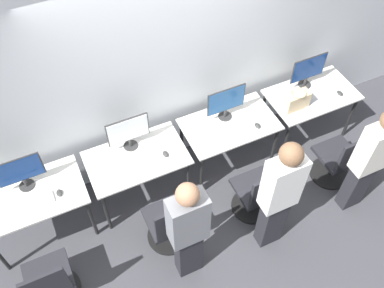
{
  "coord_description": "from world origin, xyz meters",
  "views": [
    {
      "loc": [
        -1.19,
        -2.43,
        4.42
      ],
      "look_at": [
        0.0,
        0.13,
        0.88
      ],
      "focal_mm": 40.0,
      "sensor_mm": 36.0,
      "label": 1
    }
  ],
  "objects_px": {
    "mouse_far_right": "(340,93)",
    "office_chair_far_right": "(339,161)",
    "handbag": "(296,100)",
    "monitor_far_left": "(20,172)",
    "person_far_right": "(370,159)",
    "monitor_left": "(128,132)",
    "office_chair_left": "(169,225)",
    "person_right": "(279,195)",
    "mouse_left": "(166,154)",
    "office_chair_right": "(257,194)",
    "monitor_far_right": "(308,70)",
    "office_chair_far_left": "(51,284)",
    "keyboard_far_right": "(320,102)",
    "mouse_far_left": "(59,193)",
    "mouse_right": "(258,126)",
    "keyboard_right": "(236,132)",
    "monitor_right": "(226,102)",
    "person_left": "(188,230)",
    "keyboard_far_left": "(32,204)",
    "keyboard_left": "(140,165)"
  },
  "relations": [
    {
      "from": "office_chair_left",
      "to": "mouse_far_left",
      "type": "bearing_deg",
      "value": 147.16
    },
    {
      "from": "office_chair_far_left",
      "to": "keyboard_far_right",
      "type": "distance_m",
      "value": 3.58
    },
    {
      "from": "office_chair_left",
      "to": "person_left",
      "type": "xyz_separation_m",
      "value": [
        0.05,
        -0.37,
        0.5
      ]
    },
    {
      "from": "monitor_far_left",
      "to": "person_far_right",
      "type": "relative_size",
      "value": 0.3
    },
    {
      "from": "mouse_far_left",
      "to": "mouse_right",
      "type": "xyz_separation_m",
      "value": [
        2.27,
        -0.07,
        0.0
      ]
    },
    {
      "from": "person_right",
      "to": "mouse_far_right",
      "type": "xyz_separation_m",
      "value": [
        1.52,
        0.99,
        -0.16
      ]
    },
    {
      "from": "keyboard_far_left",
      "to": "keyboard_left",
      "type": "height_order",
      "value": "same"
    },
    {
      "from": "keyboard_right",
      "to": "monitor_far_right",
      "type": "height_order",
      "value": "monitor_far_right"
    },
    {
      "from": "keyboard_right",
      "to": "person_far_right",
      "type": "bearing_deg",
      "value": -43.75
    },
    {
      "from": "monitor_left",
      "to": "keyboard_left",
      "type": "relative_size",
      "value": 1.08
    },
    {
      "from": "monitor_left",
      "to": "office_chair_left",
      "type": "relative_size",
      "value": 0.54
    },
    {
      "from": "person_far_right",
      "to": "monitor_right",
      "type": "bearing_deg",
      "value": 129.32
    },
    {
      "from": "monitor_left",
      "to": "person_right",
      "type": "distance_m",
      "value": 1.69
    },
    {
      "from": "monitor_left",
      "to": "monitor_right",
      "type": "xyz_separation_m",
      "value": [
        1.14,
        -0.05,
        0.0
      ]
    },
    {
      "from": "keyboard_right",
      "to": "monitor_right",
      "type": "bearing_deg",
      "value": 90.0
    },
    {
      "from": "monitor_far_left",
      "to": "monitor_left",
      "type": "height_order",
      "value": "same"
    },
    {
      "from": "person_left",
      "to": "mouse_far_right",
      "type": "relative_size",
      "value": 17.34
    },
    {
      "from": "office_chair_left",
      "to": "handbag",
      "type": "xyz_separation_m",
      "value": [
        1.89,
        0.61,
        0.5
      ]
    },
    {
      "from": "office_chair_far_left",
      "to": "person_right",
      "type": "bearing_deg",
      "value": -8.43
    },
    {
      "from": "person_left",
      "to": "office_chair_far_right",
      "type": "xyz_separation_m",
      "value": [
        2.1,
        0.3,
        -0.5
      ]
    },
    {
      "from": "monitor_left",
      "to": "office_chair_left",
      "type": "height_order",
      "value": "monitor_left"
    },
    {
      "from": "mouse_right",
      "to": "keyboard_far_right",
      "type": "height_order",
      "value": "mouse_right"
    },
    {
      "from": "office_chair_far_right",
      "to": "handbag",
      "type": "relative_size",
      "value": 2.9
    },
    {
      "from": "monitor_right",
      "to": "keyboard_far_right",
      "type": "height_order",
      "value": "monitor_right"
    },
    {
      "from": "person_left",
      "to": "keyboard_far_right",
      "type": "distance_m",
      "value": 2.35
    },
    {
      "from": "monitor_far_left",
      "to": "monitor_far_right",
      "type": "bearing_deg",
      "value": 0.67
    },
    {
      "from": "monitor_left",
      "to": "monitor_right",
      "type": "height_order",
      "value": "same"
    },
    {
      "from": "office_chair_left",
      "to": "office_chair_far_right",
      "type": "xyz_separation_m",
      "value": [
        2.15,
        -0.07,
        0.0
      ]
    },
    {
      "from": "person_left",
      "to": "office_chair_far_left",
      "type": "bearing_deg",
      "value": 168.47
    },
    {
      "from": "monitor_far_left",
      "to": "office_chair_left",
      "type": "relative_size",
      "value": 0.54
    },
    {
      "from": "mouse_right",
      "to": "office_chair_far_right",
      "type": "distance_m",
      "value": 1.08
    },
    {
      "from": "keyboard_far_left",
      "to": "keyboard_right",
      "type": "xyz_separation_m",
      "value": [
        2.28,
        -0.04,
        0.0
      ]
    },
    {
      "from": "monitor_right",
      "to": "person_left",
      "type": "bearing_deg",
      "value": -130.54
    },
    {
      "from": "office_chair_far_left",
      "to": "keyboard_right",
      "type": "relative_size",
      "value": 2.02
    },
    {
      "from": "office_chair_right",
      "to": "monitor_right",
      "type": "bearing_deg",
      "value": 87.62
    },
    {
      "from": "person_left",
      "to": "handbag",
      "type": "relative_size",
      "value": 5.2
    },
    {
      "from": "person_right",
      "to": "mouse_left",
      "type": "bearing_deg",
      "value": 126.28
    },
    {
      "from": "keyboard_far_left",
      "to": "keyboard_right",
      "type": "distance_m",
      "value": 2.28
    },
    {
      "from": "keyboard_far_right",
      "to": "mouse_far_right",
      "type": "relative_size",
      "value": 4.79
    },
    {
      "from": "monitor_far_left",
      "to": "keyboard_right",
      "type": "distance_m",
      "value": 2.31
    },
    {
      "from": "mouse_far_right",
      "to": "office_chair_far_right",
      "type": "relative_size",
      "value": 0.1
    },
    {
      "from": "office_chair_left",
      "to": "keyboard_far_right",
      "type": "bearing_deg",
      "value": 13.84
    },
    {
      "from": "office_chair_far_left",
      "to": "person_right",
      "type": "distance_m",
      "value": 2.37
    },
    {
      "from": "monitor_far_left",
      "to": "mouse_right",
      "type": "xyz_separation_m",
      "value": [
        2.55,
        -0.31,
        -0.23
      ]
    },
    {
      "from": "office_chair_right",
      "to": "monitor_far_right",
      "type": "relative_size",
      "value": 1.87
    },
    {
      "from": "mouse_far_left",
      "to": "office_chair_far_left",
      "type": "relative_size",
      "value": 0.1
    },
    {
      "from": "mouse_far_right",
      "to": "office_chair_far_right",
      "type": "height_order",
      "value": "office_chair_far_right"
    },
    {
      "from": "person_right",
      "to": "office_chair_far_right",
      "type": "relative_size",
      "value": 1.91
    },
    {
      "from": "office_chair_far_left",
      "to": "office_chair_far_right",
      "type": "relative_size",
      "value": 1.0
    },
    {
      "from": "mouse_left",
      "to": "person_left",
      "type": "height_order",
      "value": "person_left"
    }
  ]
}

